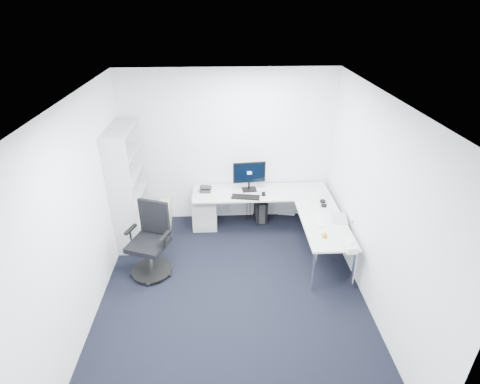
{
  "coord_description": "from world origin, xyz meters",
  "views": [
    {
      "loc": [
        -0.08,
        -3.94,
        3.7
      ],
      "look_at": [
        0.15,
        1.05,
        1.05
      ],
      "focal_mm": 28.0,
      "sensor_mm": 36.0,
      "label": 1
    }
  ],
  "objects_px": {
    "task_chair": "(148,242)",
    "monitor": "(249,176)",
    "l_desk": "(263,219)",
    "bookshelf": "(128,186)",
    "laptop": "(340,212)"
  },
  "relations": [
    {
      "from": "task_chair",
      "to": "monitor",
      "type": "xyz_separation_m",
      "value": [
        1.54,
        1.3,
        0.4
      ]
    },
    {
      "from": "l_desk",
      "to": "monitor",
      "type": "bearing_deg",
      "value": 116.99
    },
    {
      "from": "bookshelf",
      "to": "laptop",
      "type": "xyz_separation_m",
      "value": [
        3.27,
        -0.64,
        -0.18
      ]
    },
    {
      "from": "l_desk",
      "to": "monitor",
      "type": "xyz_separation_m",
      "value": [
        -0.21,
        0.4,
        0.61
      ]
    },
    {
      "from": "bookshelf",
      "to": "monitor",
      "type": "relative_size",
      "value": 3.54
    },
    {
      "from": "task_chair",
      "to": "monitor",
      "type": "relative_size",
      "value": 1.99
    },
    {
      "from": "laptop",
      "to": "l_desk",
      "type": "bearing_deg",
      "value": 160.82
    },
    {
      "from": "l_desk",
      "to": "bookshelf",
      "type": "xyz_separation_m",
      "value": [
        -2.17,
        0.05,
        0.64
      ]
    },
    {
      "from": "bookshelf",
      "to": "monitor",
      "type": "distance_m",
      "value": 2.0
    },
    {
      "from": "bookshelf",
      "to": "task_chair",
      "type": "xyz_separation_m",
      "value": [
        0.43,
        -0.94,
        -0.43
      ]
    },
    {
      "from": "laptop",
      "to": "task_chair",
      "type": "bearing_deg",
      "value": -164.64
    },
    {
      "from": "task_chair",
      "to": "laptop",
      "type": "bearing_deg",
      "value": 26.22
    },
    {
      "from": "l_desk",
      "to": "monitor",
      "type": "relative_size",
      "value": 4.21
    },
    {
      "from": "monitor",
      "to": "l_desk",
      "type": "bearing_deg",
      "value": -68.7
    },
    {
      "from": "monitor",
      "to": "bookshelf",
      "type": "bearing_deg",
      "value": -175.51
    }
  ]
}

